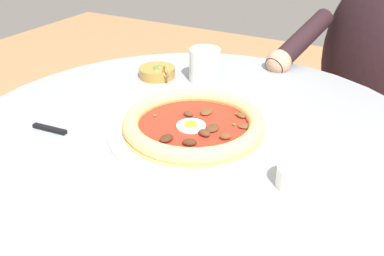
{
  "coord_description": "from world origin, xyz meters",
  "views": [
    {
      "loc": [
        0.63,
        0.34,
        1.14
      ],
      "look_at": [
        -0.02,
        -0.01,
        0.73
      ],
      "focal_mm": 38.28,
      "sensor_mm": 36.0,
      "label": 1
    }
  ],
  "objects_px": {
    "dining_table": "(193,192)",
    "ramekin_capers": "(297,176)",
    "diner_person": "(362,119)",
    "pizza_on_plate": "(194,126)",
    "steak_knife": "(37,126)",
    "water_glass": "(205,67)",
    "olive_pan": "(157,72)"
  },
  "relations": [
    {
      "from": "dining_table",
      "to": "pizza_on_plate",
      "type": "height_order",
      "value": "pizza_on_plate"
    },
    {
      "from": "water_glass",
      "to": "ramekin_capers",
      "type": "xyz_separation_m",
      "value": [
        0.33,
        0.33,
        -0.02
      ]
    },
    {
      "from": "water_glass",
      "to": "steak_knife",
      "type": "xyz_separation_m",
      "value": [
        0.39,
        -0.19,
        -0.03
      ]
    },
    {
      "from": "water_glass",
      "to": "diner_person",
      "type": "distance_m",
      "value": 0.6
    },
    {
      "from": "ramekin_capers",
      "to": "olive_pan",
      "type": "relative_size",
      "value": 0.61
    },
    {
      "from": "pizza_on_plate",
      "to": "ramekin_capers",
      "type": "xyz_separation_m",
      "value": [
        0.07,
        0.23,
        0.0
      ]
    },
    {
      "from": "ramekin_capers",
      "to": "diner_person",
      "type": "relative_size",
      "value": 0.06
    },
    {
      "from": "dining_table",
      "to": "water_glass",
      "type": "height_order",
      "value": "water_glass"
    },
    {
      "from": "dining_table",
      "to": "olive_pan",
      "type": "xyz_separation_m",
      "value": [
        -0.22,
        -0.22,
        0.16
      ]
    },
    {
      "from": "water_glass",
      "to": "steak_knife",
      "type": "distance_m",
      "value": 0.43
    },
    {
      "from": "ramekin_capers",
      "to": "pizza_on_plate",
      "type": "bearing_deg",
      "value": -106.65
    },
    {
      "from": "diner_person",
      "to": "dining_table",
      "type": "bearing_deg",
      "value": -21.77
    },
    {
      "from": "water_glass",
      "to": "pizza_on_plate",
      "type": "bearing_deg",
      "value": 22.54
    },
    {
      "from": "steak_knife",
      "to": "ramekin_capers",
      "type": "height_order",
      "value": "ramekin_capers"
    },
    {
      "from": "pizza_on_plate",
      "to": "steak_knife",
      "type": "bearing_deg",
      "value": -66.49
    },
    {
      "from": "pizza_on_plate",
      "to": "water_glass",
      "type": "bearing_deg",
      "value": -157.46
    },
    {
      "from": "dining_table",
      "to": "olive_pan",
      "type": "relative_size",
      "value": 8.93
    },
    {
      "from": "dining_table",
      "to": "olive_pan",
      "type": "bearing_deg",
      "value": -133.9
    },
    {
      "from": "steak_knife",
      "to": "water_glass",
      "type": "bearing_deg",
      "value": 154.07
    },
    {
      "from": "water_glass",
      "to": "olive_pan",
      "type": "height_order",
      "value": "water_glass"
    },
    {
      "from": "dining_table",
      "to": "pizza_on_plate",
      "type": "relative_size",
      "value": 2.91
    },
    {
      "from": "pizza_on_plate",
      "to": "diner_person",
      "type": "xyz_separation_m",
      "value": [
        -0.66,
        0.26,
        -0.23
      ]
    },
    {
      "from": "water_glass",
      "to": "steak_knife",
      "type": "relative_size",
      "value": 0.4
    },
    {
      "from": "dining_table",
      "to": "ramekin_capers",
      "type": "distance_m",
      "value": 0.29
    },
    {
      "from": "dining_table",
      "to": "diner_person",
      "type": "height_order",
      "value": "diner_person"
    },
    {
      "from": "pizza_on_plate",
      "to": "diner_person",
      "type": "height_order",
      "value": "diner_person"
    },
    {
      "from": "water_glass",
      "to": "diner_person",
      "type": "relative_size",
      "value": 0.07
    },
    {
      "from": "ramekin_capers",
      "to": "diner_person",
      "type": "xyz_separation_m",
      "value": [
        -0.73,
        0.03,
        -0.23
      ]
    },
    {
      "from": "dining_table",
      "to": "ramekin_capers",
      "type": "relative_size",
      "value": 14.68
    },
    {
      "from": "olive_pan",
      "to": "pizza_on_plate",
      "type": "bearing_deg",
      "value": 45.9
    },
    {
      "from": "steak_knife",
      "to": "olive_pan",
      "type": "height_order",
      "value": "olive_pan"
    },
    {
      "from": "pizza_on_plate",
      "to": "olive_pan",
      "type": "height_order",
      "value": "olive_pan"
    }
  ]
}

